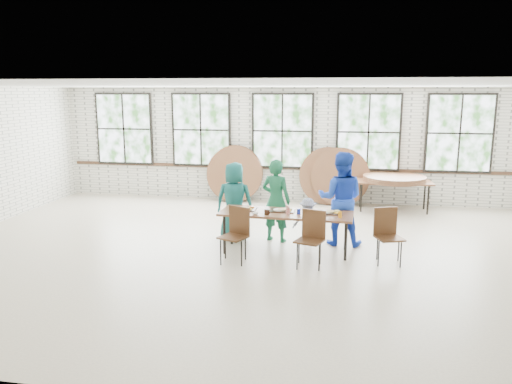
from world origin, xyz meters
TOP-DOWN VIEW (x-y plane):
  - room at (0.00, 4.44)m, footprint 12.00×12.00m
  - dining_table at (0.59, 0.16)m, footprint 2.44×0.92m
  - chair_near_left at (-0.19, -0.49)m, footprint 0.55×0.54m
  - chair_near_right at (1.10, -0.50)m, footprint 0.53×0.52m
  - chair_spare at (2.37, -0.10)m, footprint 0.54×0.53m
  - adult_teal at (-0.50, 0.81)m, footprint 0.77×0.51m
  - adult_green at (0.32, 0.81)m, footprint 0.68×0.55m
  - toddler at (0.94, 0.81)m, footprint 0.62×0.43m
  - adult_blue at (1.56, 0.81)m, footprint 0.91×0.74m
  - storage_table at (2.84, 3.81)m, footprint 1.83×0.82m
  - tabletop_clutter at (0.69, 0.13)m, footprint 2.03×0.58m
  - round_tops_stacked at (2.84, 3.81)m, footprint 1.50×1.50m
  - round_tops_leaning at (0.07, 4.23)m, footprint 4.28×0.43m

SIDE VIEW (x-z plane):
  - toddler at x=0.94m, z-range 0.00..0.88m
  - chair_near_left at x=-0.19m, z-range 0.08..1.03m
  - chair_near_right at x=1.10m, z-range 0.08..1.03m
  - chair_spare at x=2.37m, z-range 0.08..1.03m
  - storage_table at x=2.84m, z-range 0.32..1.06m
  - dining_table at x=0.59m, z-range 0.32..1.06m
  - round_tops_leaning at x=0.07m, z-range -0.01..1.48m
  - tabletop_clutter at x=0.69m, z-range 0.71..0.82m
  - adult_teal at x=-0.50m, z-range 0.00..1.54m
  - round_tops_stacked at x=2.84m, z-range 0.74..0.87m
  - adult_green at x=0.32m, z-range 0.00..1.62m
  - adult_blue at x=1.56m, z-range 0.00..1.79m
  - room at x=0.00m, z-range -4.17..7.83m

